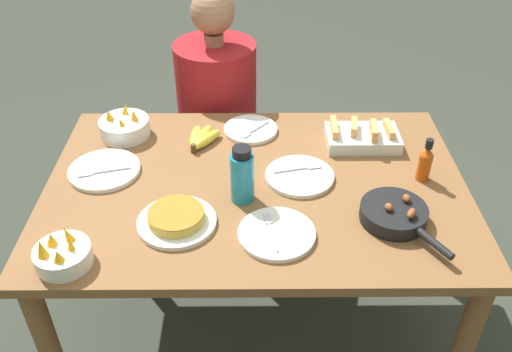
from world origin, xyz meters
The scene contains 15 objects.
ground_plane centered at (0.00, 0.00, 0.00)m, with size 14.00×14.00×0.00m, color #383D33.
dining_table centered at (0.00, 0.00, 0.63)m, with size 1.46×0.97×0.73m.
banana_bunch centered at (-0.21, 0.26, 0.75)m, with size 0.13×0.18×0.04m.
melon_tray centered at (0.41, 0.25, 0.76)m, with size 0.28×0.17×0.10m.
skillet centered at (0.44, -0.20, 0.75)m, with size 0.24×0.32×0.08m.
frittata_plate_center centered at (-0.25, -0.21, 0.75)m, with size 0.25×0.25×0.05m.
empty_plate_near_front centered at (0.06, -0.27, 0.73)m, with size 0.24×0.24×0.02m.
empty_plate_far_left centered at (-0.02, 0.34, 0.73)m, with size 0.21×0.21×0.02m.
empty_plate_far_right centered at (-0.54, 0.07, 0.73)m, with size 0.25×0.25×0.02m.
empty_plate_mid_edge centered at (0.15, 0.03, 0.73)m, with size 0.24×0.24×0.02m.
fruit_bowl_mango centered at (-0.56, -0.38, 0.76)m, with size 0.16×0.16×0.11m.
fruit_bowl_citrus centered at (-0.51, 0.32, 0.76)m, with size 0.19×0.19×0.12m.
water_bottle centered at (-0.05, -0.09, 0.82)m, with size 0.08×0.08×0.20m.
hot_sauce_bottle centered at (0.58, 0.02, 0.80)m, with size 0.05×0.05×0.16m.
person_figure centered at (-0.18, 0.71, 0.48)m, with size 0.40×0.40×1.18m.
Camera 1 is at (-0.01, -1.50, 1.87)m, focal length 38.00 mm.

